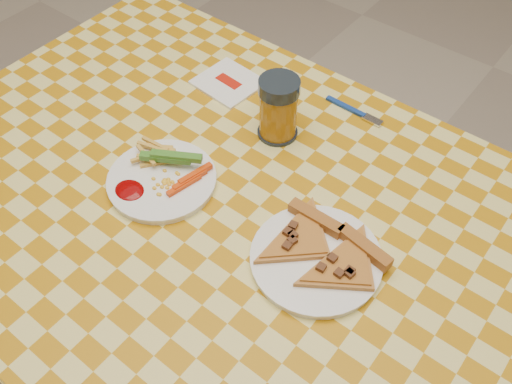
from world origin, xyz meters
TOP-DOWN VIEW (x-y plane):
  - ground at (0.00, 0.00)m, footprint 8.00×8.00m
  - table at (0.00, 0.00)m, footprint 1.28×0.88m
  - plate_left at (-0.12, -0.03)m, footprint 0.21×0.21m
  - plate_right at (0.20, -0.00)m, footprint 0.27×0.27m
  - fries_veggies at (-0.13, -0.02)m, footprint 0.17×0.16m
  - pizza_slices at (0.20, 0.01)m, footprint 0.23×0.21m
  - drink_glass at (-0.04, 0.21)m, footprint 0.08×0.08m
  - napkin at (-0.21, 0.26)m, footprint 0.14×0.13m
  - fork at (0.05, 0.35)m, footprint 0.13×0.02m

SIDE VIEW (x-z plane):
  - ground at x=0.00m, z-range 0.00..0.00m
  - table at x=0.00m, z-range 0.30..1.06m
  - napkin at x=-0.21m, z-range 0.76..0.76m
  - fork at x=0.05m, z-range 0.76..0.76m
  - plate_left at x=-0.12m, z-range 0.76..0.77m
  - plate_right at x=0.20m, z-range 0.76..0.77m
  - pizza_slices at x=0.20m, z-range 0.76..0.79m
  - fries_veggies at x=-0.13m, z-range 0.76..0.80m
  - drink_glass at x=-0.04m, z-range 0.75..0.88m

